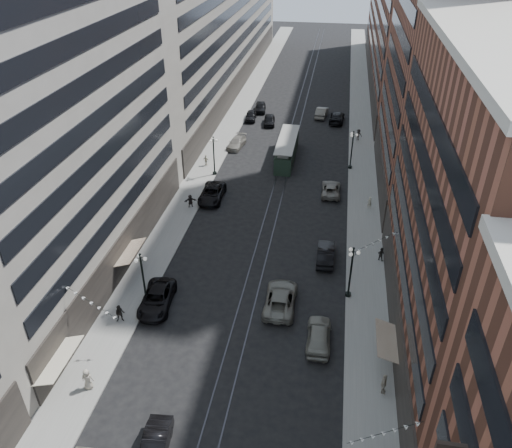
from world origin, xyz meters
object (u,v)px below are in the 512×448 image
Objects in this scene: car_9 at (251,116)px; streetcar at (287,150)px; pedestrian_2 at (120,313)px; car_extra_0 at (281,299)px; car_12 at (337,117)px; pedestrian_5 at (190,201)px; car_5 at (155,447)px; pedestrian_7 at (381,254)px; lamppost_sw_mid at (214,154)px; car_4 at (319,335)px; car_14 at (322,112)px; car_2 at (157,299)px; pedestrian_1 at (87,379)px; pedestrian_8 at (369,202)px; car_extra_1 at (260,107)px; car_11 at (331,189)px; pedestrian_6 at (206,160)px; pedestrian_9 at (358,135)px; lamppost_se_mid at (352,149)px; car_7 at (212,193)px; lamppost_se_far at (351,271)px; lamppost_sw_far at (143,277)px; car_13 at (269,120)px; car_8 at (237,143)px; pedestrian_4 at (384,384)px; car_10 at (326,254)px.

streetcar is at bearing -66.91° from car_9.
car_extra_0 is (13.62, 4.48, -0.16)m from pedestrian_2.
car_12 is 3.55× the size of pedestrian_5.
car_5 is 17.41m from car_extra_0.
pedestrian_7 is at bearing -62.05° from streetcar.
car_4 is (16.00, -29.40, -2.24)m from lamppost_sw_mid.
car_14 reaches higher than car_12.
car_2 is 10.15m from pedestrian_1.
car_extra_1 is (-18.61, 32.58, -0.12)m from pedestrian_8.
lamppost_sw_mid is 1.09× the size of car_11.
car_4 is 0.99× the size of car_11.
pedestrian_5 is at bearing -121.99° from streetcar.
pedestrian_8 reaches higher than car_extra_1.
pedestrian_5 reaches higher than pedestrian_7.
pedestrian_5 reaches higher than pedestrian_6.
pedestrian_9 is (20.92, 45.31, 0.03)m from pedestrian_2.
lamppost_se_mid is 1.17× the size of car_5.
car_12 reaches higher than car_extra_0.
car_5 is at bearing -83.66° from car_7.
pedestrian_5 is at bearing -143.46° from lamppost_se_mid.
pedestrian_9 is at bearing -133.21° from pedestrian_6.
lamppost_se_far is 2.99× the size of pedestrian_1.
car_extra_0 is (-8.49, -19.35, -0.08)m from pedestrian_8.
lamppost_se_far reaches higher than pedestrian_2.
pedestrian_7 is (8.37, -42.28, 0.06)m from car_14.
car_9 is at bearing -77.35° from car_extra_0.
pedestrian_1 is at bearing -114.58° from pedestrian_5.
lamppost_sw_far is 12.59m from car_extra_0.
pedestrian_7 is (23.01, 13.09, -0.10)m from pedestrian_2.
car_11 is (0.00, 26.60, -0.15)m from car_4.
pedestrian_1 reaches higher than pedestrian_5.
car_5 is at bearing -77.08° from pedestrian_2.
pedestrian_1 reaches higher than car_14.
car_4 is (6.80, -36.19, -0.62)m from streetcar.
pedestrian_9 is (1.16, 38.54, -2.06)m from lamppost_se_far.
car_2 is 47.68m from car_13.
car_11 is at bearing -72.10° from car_extra_1.
car_5 reaches higher than car_9.
lamppost_sw_far is at bearing -94.81° from car_7.
pedestrian_5 is 21.82m from pedestrian_8.
lamppost_sw_mid is at bearing 60.63° from pedestrian_5.
car_8 is at bearing -100.97° from car_extra_1.
pedestrian_4 is 0.36× the size of car_14.
car_10 is at bearing 28.15° from pedestrian_4.
pedestrian_1 is 1.21× the size of pedestrian_8.
pedestrian_8 is at bearing 145.88° from car_11.
lamppost_se_mid is 0.93× the size of car_7.
pedestrian_1 reaches higher than pedestrian_2.
pedestrian_2 is (-1.36, -29.77, -2.09)m from lamppost_sw_mid.
car_2 is 1.16× the size of car_10.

